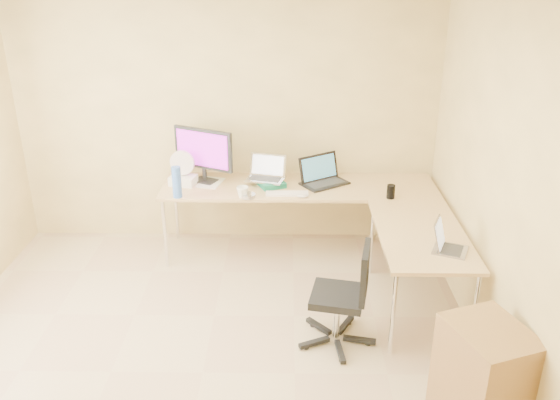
{
  "coord_description": "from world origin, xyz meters",
  "views": [
    {
      "loc": [
        0.61,
        -3.39,
        2.84
      ],
      "look_at": [
        0.55,
        1.1,
        0.9
      ],
      "focal_mm": 37.41,
      "sensor_mm": 36.0,
      "label": 1
    }
  ],
  "objects_px": {
    "desk_main": "(299,220)",
    "water_bottle": "(177,182)",
    "laptop_center": "(265,168)",
    "laptop_black": "(325,171)",
    "keyboard": "(287,194)",
    "office_chair": "(338,286)",
    "desk_return": "(417,271)",
    "laptop_return": "(452,240)",
    "desk_fan": "(184,167)",
    "monitor": "(204,155)",
    "mug": "(243,192)",
    "cabinet": "(484,379)"
  },
  "relations": [
    {
      "from": "desk_main",
      "to": "monitor",
      "type": "xyz_separation_m",
      "value": [
        -0.93,
        0.1,
        0.64
      ]
    },
    {
      "from": "desk_fan",
      "to": "laptop_return",
      "type": "distance_m",
      "value": 2.65
    },
    {
      "from": "laptop_return",
      "to": "cabinet",
      "type": "relative_size",
      "value": 0.39
    },
    {
      "from": "cabinet",
      "to": "monitor",
      "type": "bearing_deg",
      "value": 110.22
    },
    {
      "from": "desk_return",
      "to": "desk_fan",
      "type": "distance_m",
      "value": 2.42
    },
    {
      "from": "laptop_center",
      "to": "laptop_black",
      "type": "xyz_separation_m",
      "value": [
        0.57,
        0.02,
        -0.03
      ]
    },
    {
      "from": "desk_main",
      "to": "laptop_black",
      "type": "relative_size",
      "value": 6.08
    },
    {
      "from": "mug",
      "to": "cabinet",
      "type": "relative_size",
      "value": 0.15
    },
    {
      "from": "laptop_center",
      "to": "water_bottle",
      "type": "distance_m",
      "value": 0.86
    },
    {
      "from": "keyboard",
      "to": "office_chair",
      "type": "height_order",
      "value": "office_chair"
    },
    {
      "from": "water_bottle",
      "to": "cabinet",
      "type": "xyz_separation_m",
      "value": [
        2.25,
        -2.02,
        -0.52
      ]
    },
    {
      "from": "keyboard",
      "to": "mug",
      "type": "height_order",
      "value": "mug"
    },
    {
      "from": "laptop_black",
      "to": "monitor",
      "type": "bearing_deg",
      "value": 143.97
    },
    {
      "from": "laptop_return",
      "to": "office_chair",
      "type": "xyz_separation_m",
      "value": [
        -0.85,
        -0.14,
        -0.33
      ]
    },
    {
      "from": "monitor",
      "to": "office_chair",
      "type": "height_order",
      "value": "monitor"
    },
    {
      "from": "water_bottle",
      "to": "keyboard",
      "type": "bearing_deg",
      "value": 4.09
    },
    {
      "from": "laptop_black",
      "to": "office_chair",
      "type": "bearing_deg",
      "value": -122.41
    },
    {
      "from": "monitor",
      "to": "office_chair",
      "type": "relative_size",
      "value": 0.74
    },
    {
      "from": "office_chair",
      "to": "desk_return",
      "type": "bearing_deg",
      "value": 44.41
    },
    {
      "from": "desk_return",
      "to": "cabinet",
      "type": "relative_size",
      "value": 1.76
    },
    {
      "from": "laptop_black",
      "to": "laptop_return",
      "type": "height_order",
      "value": "laptop_black"
    },
    {
      "from": "cabinet",
      "to": "desk_fan",
      "type": "bearing_deg",
      "value": 113.07
    },
    {
      "from": "desk_main",
      "to": "office_chair",
      "type": "bearing_deg",
      "value": -79.42
    },
    {
      "from": "water_bottle",
      "to": "laptop_return",
      "type": "distance_m",
      "value": 2.47
    },
    {
      "from": "desk_main",
      "to": "water_bottle",
      "type": "bearing_deg",
      "value": -165.2
    },
    {
      "from": "monitor",
      "to": "laptop_return",
      "type": "bearing_deg",
      "value": -8.67
    },
    {
      "from": "desk_main",
      "to": "desk_fan",
      "type": "relative_size",
      "value": 8.65
    },
    {
      "from": "desk_main",
      "to": "laptop_center",
      "type": "relative_size",
      "value": 7.42
    },
    {
      "from": "laptop_center",
      "to": "laptop_black",
      "type": "relative_size",
      "value": 0.82
    },
    {
      "from": "desk_return",
      "to": "laptop_return",
      "type": "xyz_separation_m",
      "value": [
        0.15,
        -0.32,
        0.46
      ]
    },
    {
      "from": "monitor",
      "to": "desk_main",
      "type": "bearing_deg",
      "value": 19.94
    },
    {
      "from": "monitor",
      "to": "laptop_center",
      "type": "bearing_deg",
      "value": 18.77
    },
    {
      "from": "water_bottle",
      "to": "office_chair",
      "type": "relative_size",
      "value": 0.35
    },
    {
      "from": "desk_main",
      "to": "mug",
      "type": "height_order",
      "value": "mug"
    },
    {
      "from": "desk_main",
      "to": "laptop_center",
      "type": "bearing_deg",
      "value": 176.2
    },
    {
      "from": "desk_fan",
      "to": "keyboard",
      "type": "bearing_deg",
      "value": -5.84
    },
    {
      "from": "laptop_return",
      "to": "desk_fan",
      "type": "bearing_deg",
      "value": 81.33
    },
    {
      "from": "laptop_black",
      "to": "mug",
      "type": "height_order",
      "value": "laptop_black"
    },
    {
      "from": "desk_main",
      "to": "laptop_return",
      "type": "bearing_deg",
      "value": -49.48
    },
    {
      "from": "desk_main",
      "to": "water_bottle",
      "type": "relative_size",
      "value": 8.98
    },
    {
      "from": "laptop_center",
      "to": "laptop_return",
      "type": "relative_size",
      "value": 1.23
    },
    {
      "from": "laptop_return",
      "to": "office_chair",
      "type": "bearing_deg",
      "value": 122.28
    },
    {
      "from": "laptop_center",
      "to": "keyboard",
      "type": "bearing_deg",
      "value": -34.9
    },
    {
      "from": "desk_return",
      "to": "laptop_center",
      "type": "height_order",
      "value": "laptop_center"
    },
    {
      "from": "mug",
      "to": "cabinet",
      "type": "xyz_separation_m",
      "value": [
        1.65,
        -2.02,
        -0.42
      ]
    },
    {
      "from": "desk_main",
      "to": "keyboard",
      "type": "xyz_separation_m",
      "value": [
        -0.12,
        -0.23,
        0.37
      ]
    },
    {
      "from": "laptop_center",
      "to": "cabinet",
      "type": "relative_size",
      "value": 0.48
    },
    {
      "from": "desk_return",
      "to": "keyboard",
      "type": "relative_size",
      "value": 3.28
    },
    {
      "from": "office_chair",
      "to": "keyboard",
      "type": "bearing_deg",
      "value": 119.09
    },
    {
      "from": "laptop_center",
      "to": "mug",
      "type": "xyz_separation_m",
      "value": [
        -0.2,
        -0.32,
        -0.11
      ]
    }
  ]
}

